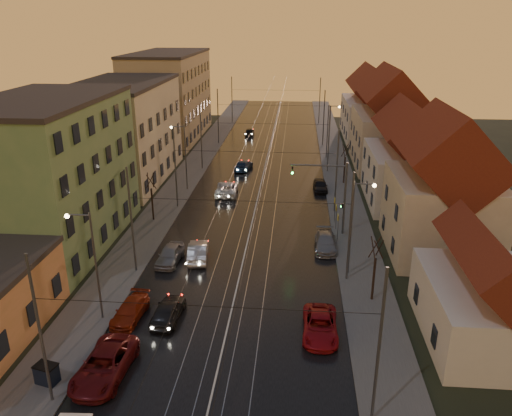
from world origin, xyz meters
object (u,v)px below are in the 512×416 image
(traffic_light_mast, at_px, (335,189))
(driving_car_3, at_px, (243,165))
(street_lamp_0, at_px, (90,256))
(driving_car_2, at_px, (227,189))
(street_lamp_2, at_px, (183,151))
(parked_left_2, at_px, (130,311))
(driving_car_1, at_px, (198,251))
(parked_right_0, at_px, (320,326))
(driving_car_0, at_px, (168,310))
(driving_car_4, at_px, (250,132))
(parked_right_2, at_px, (320,185))
(parked_left_1, at_px, (105,365))
(street_lamp_3, at_px, (330,126))
(parked_right_1, at_px, (325,242))
(parked_left_3, at_px, (170,255))
(street_lamp_1, at_px, (356,219))
(dumpster, at_px, (47,374))

(traffic_light_mast, height_order, driving_car_3, traffic_light_mast)
(traffic_light_mast, bearing_deg, street_lamp_0, -136.90)
(driving_car_3, bearing_deg, driving_car_2, 92.77)
(street_lamp_2, height_order, parked_left_2, street_lamp_2)
(driving_car_1, height_order, parked_right_0, driving_car_1)
(driving_car_1, bearing_deg, street_lamp_2, -81.61)
(driving_car_0, height_order, driving_car_4, driving_car_0)
(parked_right_2, bearing_deg, parked_left_1, -113.64)
(street_lamp_0, xyz_separation_m, street_lamp_3, (18.21, 44.00, 0.00))
(street_lamp_3, height_order, parked_right_2, street_lamp_3)
(street_lamp_2, relative_size, driving_car_2, 1.51)
(parked_right_0, distance_m, parked_right_1, 13.24)
(street_lamp_2, bearing_deg, parked_right_2, 3.62)
(driving_car_1, distance_m, parked_left_3, 2.40)
(traffic_light_mast, xyz_separation_m, parked_right_1, (-0.81, -3.35, -3.92))
(street_lamp_1, height_order, parked_left_2, street_lamp_1)
(parked_left_2, bearing_deg, dumpster, -105.53)
(street_lamp_1, bearing_deg, street_lamp_3, 90.00)
(street_lamp_0, distance_m, parked_left_2, 4.82)
(driving_car_2, distance_m, parked_left_2, 26.67)
(parked_right_0, bearing_deg, parked_right_2, 88.79)
(driving_car_4, distance_m, parked_right_0, 60.18)
(street_lamp_0, distance_m, driving_car_1, 11.73)
(driving_car_1, bearing_deg, parked_left_3, 11.65)
(driving_car_3, bearing_deg, street_lamp_3, -142.32)
(street_lamp_2, height_order, street_lamp_3, same)
(parked_left_1, bearing_deg, driving_car_1, 83.78)
(driving_car_0, height_order, driving_car_1, driving_car_1)
(driving_car_3, relative_size, parked_right_2, 1.18)
(traffic_light_mast, height_order, dumpster, traffic_light_mast)
(driving_car_0, xyz_separation_m, parked_right_1, (11.40, 12.29, -0.05))
(parked_left_1, bearing_deg, driving_car_3, 88.34)
(parked_right_0, bearing_deg, street_lamp_1, 72.24)
(driving_car_2, distance_m, parked_right_0, 29.09)
(driving_car_4, xyz_separation_m, parked_left_1, (-2.42, -64.45, 0.13))
(traffic_light_mast, xyz_separation_m, parked_left_2, (-14.89, -15.71, -3.99))
(driving_car_4, bearing_deg, street_lamp_0, 84.08)
(driving_car_1, xyz_separation_m, parked_right_0, (10.13, -10.24, -0.07))
(parked_right_2, bearing_deg, driving_car_4, 109.01)
(street_lamp_2, distance_m, driving_car_4, 31.45)
(street_lamp_3, height_order, parked_left_2, street_lamp_3)
(street_lamp_1, height_order, street_lamp_3, same)
(parked_right_0, distance_m, dumpster, 16.83)
(street_lamp_3, height_order, parked_right_1, street_lamp_3)
(street_lamp_0, relative_size, driving_car_2, 1.51)
(parked_right_0, relative_size, dumpster, 4.10)
(street_lamp_2, relative_size, parked_left_1, 1.44)
(driving_car_3, xyz_separation_m, dumpster, (-6.61, -43.76, 0.02))
(street_lamp_1, height_order, driving_car_3, street_lamp_1)
(street_lamp_3, height_order, parked_right_0, street_lamp_3)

